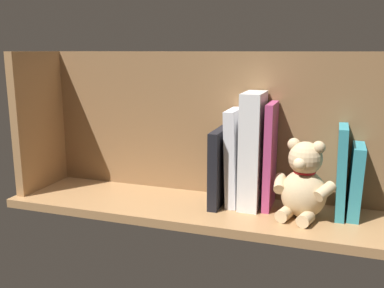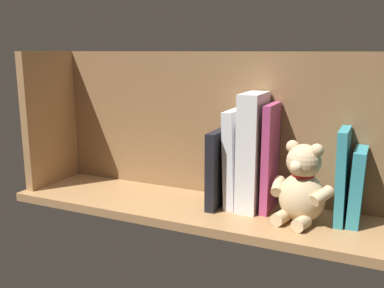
{
  "view_description": "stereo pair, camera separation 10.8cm",
  "coord_description": "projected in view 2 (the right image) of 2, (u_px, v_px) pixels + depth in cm",
  "views": [
    {
      "loc": [
        -33.66,
        99.73,
        38.82
      ],
      "look_at": [
        0.0,
        0.0,
        15.77
      ],
      "focal_mm": 40.14,
      "sensor_mm": 36.0,
      "label": 1
    },
    {
      "loc": [
        -43.67,
        95.77,
        38.82
      ],
      "look_at": [
        0.0,
        0.0,
        15.77
      ],
      "focal_mm": 40.14,
      "sensor_mm": 36.0,
      "label": 2
    }
  ],
  "objects": [
    {
      "name": "teddy_bear",
      "position": [
        302.0,
        187.0,
        0.98
      ],
      "size": [
        14.63,
        13.97,
        18.75
      ],
      "rotation": [
        0.0,
        0.0,
        -0.28
      ],
      "color": "#D1B284",
      "rests_on": "ground_plane"
    },
    {
      "name": "book_2",
      "position": [
        270.0,
        158.0,
        1.04
      ],
      "size": [
        1.9,
        10.79,
        26.41
      ],
      "primitive_type": "cube",
      "color": "#B23F72",
      "rests_on": "ground_plane"
    },
    {
      "name": "book_0",
      "position": [
        357.0,
        186.0,
        0.97
      ],
      "size": [
        3.1,
        10.66,
        17.4
      ],
      "primitive_type": "cube",
      "rotation": [
        0.0,
        -0.02,
        0.0
      ],
      "color": "teal",
      "rests_on": "ground_plane"
    },
    {
      "name": "shelf_side_divider",
      "position": [
        50.0,
        118.0,
        1.26
      ],
      "size": [
        2.4,
        19.89,
        38.53
      ],
      "primitive_type": "cube",
      "color": "#A87A4C",
      "rests_on": "ground_plane"
    },
    {
      "name": "shelf_back_panel",
      "position": [
        208.0,
        124.0,
        1.17
      ],
      "size": [
        95.61,
        1.5,
        38.53
      ],
      "primitive_type": "cube",
      "color": "olive",
      "rests_on": "ground_plane"
    },
    {
      "name": "book_3",
      "position": [
        235.0,
        158.0,
        1.08
      ],
      "size": [
        3.63,
        11.22,
        24.52
      ],
      "primitive_type": "cube",
      "rotation": [
        0.0,
        0.04,
        0.0
      ],
      "color": "silver",
      "rests_on": "ground_plane"
    },
    {
      "name": "book_4",
      "position": [
        220.0,
        168.0,
        1.09
      ],
      "size": [
        2.44,
        14.04,
        19.45
      ],
      "primitive_type": "cube",
      "color": "black",
      "rests_on": "ground_plane"
    },
    {
      "name": "book_1",
      "position": [
        343.0,
        176.0,
        0.98
      ],
      "size": [
        2.56,
        11.21,
        21.73
      ],
      "primitive_type": "cube",
      "rotation": [
        0.0,
        0.02,
        0.0
      ],
      "color": "teal",
      "rests_on": "ground_plane"
    },
    {
      "name": "dictionary_thick_white",
      "position": [
        252.0,
        152.0,
        1.05
      ],
      "size": [
        4.93,
        11.95,
        28.9
      ],
      "primitive_type": "cube",
      "color": "white",
      "rests_on": "ground_plane"
    },
    {
      "name": "ground_plane",
      "position": [
        192.0,
        207.0,
        1.11
      ],
      "size": [
        95.61,
        25.89,
        2.2
      ],
      "primitive_type": "cube",
      "color": "#A87A4C"
    }
  ]
}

